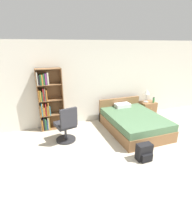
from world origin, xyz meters
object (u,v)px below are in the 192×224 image
Objects in this scene: bed at (133,122)px; water_bottle at (154,100)px; backpack_black at (144,152)px; table_lamp at (147,93)px; nightstand at (147,109)px; bookshelf at (47,101)px; office_chair at (66,126)px.

bed reaches higher than water_bottle.
table_lamp is at bearing 55.13° from backpack_black.
table_lamp reaches higher than water_bottle.
bookshelf is at bearing 178.23° from nightstand.
office_chair is 1.90× the size of nightstand.
water_bottle is 2.82m from backpack_black.
bookshelf is at bearing 176.57° from water_bottle.
bookshelf reaches higher than bed.
bed is 3.79× the size of nightstand.
water_bottle is (0.22, -0.15, -0.25)m from table_lamp.
nightstand is 0.61m from table_lamp.
table_lamp is 0.37m from water_bottle.
bed is 4.46× the size of table_lamp.
office_chair is at bearing -164.93° from nightstand.
bed reaches higher than backpack_black.
bookshelf is at bearing 128.19° from backpack_black.
office_chair is 5.01× the size of water_bottle.
nightstand is (3.15, 0.85, -0.21)m from office_chair.
bed is 1.50m from table_lamp.
water_bottle is at bearing 12.61° from office_chair.
backpack_black is at bearing -130.31° from water_bottle.
office_chair is at bearing 137.13° from backpack_black.
bed is 5.17× the size of backpack_black.
office_chair is at bearing -167.39° from water_bottle.
water_bottle is (1.27, 0.73, 0.35)m from bed.
bookshelf is 3.07m from backpack_black.
bookshelf is at bearing 110.04° from office_chair.
bed is 2.04m from office_chair.
nightstand reaches higher than backpack_black.
table_lamp is (3.43, -0.07, -0.05)m from bookshelf.
bookshelf is 3.67m from water_bottle.
backpack_black is (-0.53, -1.39, -0.08)m from bed.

